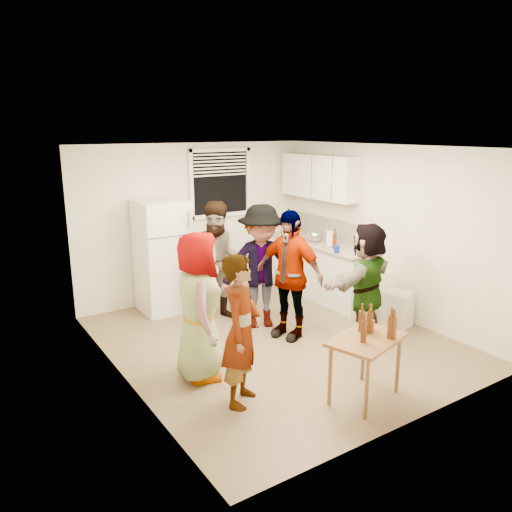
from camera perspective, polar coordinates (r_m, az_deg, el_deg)
room at (r=6.68m, az=2.18°, el=-9.62°), size 4.00×4.50×2.50m
window at (r=8.26m, az=-4.09°, el=8.33°), size 1.12×0.10×1.06m
refrigerator at (r=7.63m, az=-10.63°, el=-0.03°), size 0.70×0.70×1.70m
counter_lower at (r=8.38m, az=7.15°, el=-1.56°), size 0.60×2.20×0.86m
countertop at (r=8.27m, az=7.25°, el=1.44°), size 0.64×2.22×0.04m
backsplash at (r=8.41m, az=8.77°, el=3.00°), size 0.03×2.20×0.36m
upper_cabinets at (r=8.33m, az=7.27°, el=9.00°), size 0.34×1.60×0.70m
kettle at (r=8.28m, az=6.71°, el=1.61°), size 0.32×0.30×0.22m
paper_towel at (r=8.05m, az=8.41°, el=1.19°), size 0.11×0.11×0.24m
wine_bottle at (r=9.00m, az=3.70°, el=2.71°), size 0.08×0.08×0.32m
beer_bottle_counter at (r=7.86m, az=8.92°, el=0.84°), size 0.06×0.06×0.24m
blue_cup at (r=7.59m, az=9.18°, el=0.34°), size 0.08×0.08×0.11m
picture_frame at (r=8.64m, az=6.92°, el=2.62°), size 0.02×0.17×0.14m
trash_bin at (r=7.33m, az=15.89°, el=-5.86°), size 0.41×0.41×0.50m
serving_table at (r=5.50m, az=12.14°, el=-15.58°), size 0.92×0.73×0.67m
beer_bottle_table at (r=5.25m, az=15.05°, el=-9.05°), size 0.06×0.06×0.25m
red_cup at (r=5.39m, az=12.87°, el=-8.29°), size 0.09×0.09×0.12m
guest_grey at (r=5.84m, az=-6.33°, el=-13.46°), size 1.85×1.34×0.53m
guest_stripe at (r=5.34m, az=-1.61°, el=-16.25°), size 1.45×1.55×0.37m
guest_back_left at (r=7.40m, az=-4.04°, el=-7.19°), size 1.40×1.92×0.66m
guest_back_right at (r=7.16m, az=0.58°, el=-7.92°), size 1.70×2.03×0.64m
guest_black at (r=6.85m, az=3.67°, el=-9.04°), size 1.95×1.51×0.42m
guest_orange at (r=6.92m, az=12.16°, el=-9.08°), size 1.83×1.91×0.46m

